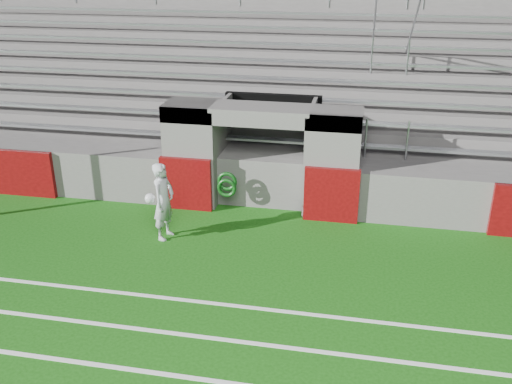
# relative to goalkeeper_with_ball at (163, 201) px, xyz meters

# --- Properties ---
(ground) EXTENTS (90.00, 90.00, 0.00)m
(ground) POSITION_rel_goalkeeper_with_ball_xyz_m (1.82, -1.37, -0.89)
(ground) COLOR #124B0C
(ground) RESTS_ON ground
(stadium_structure) EXTENTS (26.00, 8.48, 5.42)m
(stadium_structure) POSITION_rel_goalkeeper_with_ball_xyz_m (1.82, 6.60, 0.60)
(stadium_structure) COLOR #595654
(stadium_structure) RESTS_ON ground
(goalkeeper_with_ball) EXTENTS (0.66, 0.72, 1.78)m
(goalkeeper_with_ball) POSITION_rel_goalkeeper_with_ball_xyz_m (0.00, 0.00, 0.00)
(goalkeeper_with_ball) COLOR #B6BAC1
(goalkeeper_with_ball) RESTS_ON ground
(hose_coil) EXTENTS (0.49, 0.14, 0.64)m
(hose_coil) POSITION_rel_goalkeeper_with_ball_xyz_m (1.07, 1.56, -0.15)
(hose_coil) COLOR #0D4110
(hose_coil) RESTS_ON ground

